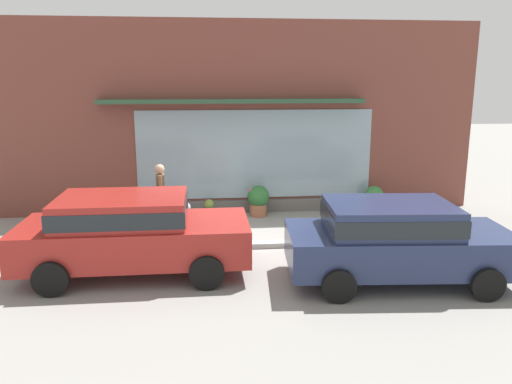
# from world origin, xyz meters

# --- Properties ---
(ground_plane) EXTENTS (60.00, 60.00, 0.00)m
(ground_plane) POSITION_xyz_m (0.00, 0.00, 0.00)
(ground_plane) COLOR gray
(curb_strip) EXTENTS (14.00, 0.24, 0.12)m
(curb_strip) POSITION_xyz_m (0.00, -0.20, 0.06)
(curb_strip) COLOR #B2B2AD
(curb_strip) RESTS_ON ground_plane
(storefront) EXTENTS (14.00, 0.81, 5.36)m
(storefront) POSITION_xyz_m (0.01, 3.19, 2.62)
(storefront) COLOR brown
(storefront) RESTS_ON ground_plane
(fire_hydrant) EXTENTS (0.41, 0.37, 0.92)m
(fire_hydrant) POSITION_xyz_m (-1.30, 0.58, 0.47)
(fire_hydrant) COLOR #B2B2B7
(fire_hydrant) RESTS_ON ground_plane
(pedestrian_with_handbag) EXTENTS (0.24, 0.66, 1.77)m
(pedestrian_with_handbag) POSITION_xyz_m (-1.89, 1.03, 1.04)
(pedestrian_with_handbag) COLOR #475675
(pedestrian_with_handbag) RESTS_ON ground_plane
(parked_car_red) EXTENTS (4.42, 2.12, 1.56)m
(parked_car_red) POSITION_xyz_m (-2.28, -1.47, 0.89)
(parked_car_red) COLOR maroon
(parked_car_red) RESTS_ON ground_plane
(parked_car_navy) EXTENTS (4.28, 2.26, 1.53)m
(parked_car_navy) POSITION_xyz_m (2.70, -2.40, 0.86)
(parked_car_navy) COLOR navy
(parked_car_navy) RESTS_ON ground_plane
(potted_plant_corner_tall) EXTENTS (0.61, 0.61, 0.86)m
(potted_plant_corner_tall) POSITION_xyz_m (0.66, 2.52, 0.47)
(potted_plant_corner_tall) COLOR #9E6042
(potted_plant_corner_tall) RESTS_ON ground_plane
(potted_plant_window_left) EXTENTS (0.52, 0.52, 0.76)m
(potted_plant_window_left) POSITION_xyz_m (4.02, 2.59, 0.41)
(potted_plant_window_left) COLOR #4C4C51
(potted_plant_window_left) RESTS_ON ground_plane
(potted_plant_window_right) EXTENTS (0.31, 0.31, 0.57)m
(potted_plant_window_right) POSITION_xyz_m (-4.54, 2.57, 0.32)
(potted_plant_window_right) COLOR #33473D
(potted_plant_window_right) RESTS_ON ground_plane
(potted_plant_window_center) EXTENTS (0.26, 0.26, 0.54)m
(potted_plant_window_center) POSITION_xyz_m (-0.71, 2.38, 0.28)
(potted_plant_window_center) COLOR #33473D
(potted_plant_window_center) RESTS_ON ground_plane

